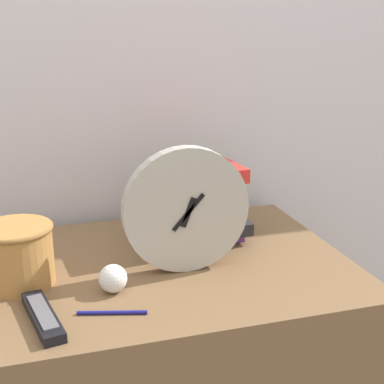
{
  "coord_description": "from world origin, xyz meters",
  "views": [
    {
      "loc": [
        -0.2,
        -0.81,
        1.26
      ],
      "look_at": [
        0.15,
        0.36,
        0.88
      ],
      "focal_mm": 50.0,
      "sensor_mm": 36.0,
      "label": 1
    }
  ],
  "objects_px": {
    "book_stack": "(197,203)",
    "tv_remote": "(43,316)",
    "crumpled_paper_ball": "(113,278)",
    "desk_clock": "(186,210)",
    "pen": "(112,313)",
    "basket": "(16,253)"
  },
  "relations": [
    {
      "from": "book_stack",
      "to": "pen",
      "type": "height_order",
      "value": "book_stack"
    },
    {
      "from": "desk_clock",
      "to": "pen",
      "type": "bearing_deg",
      "value": -141.37
    },
    {
      "from": "desk_clock",
      "to": "basket",
      "type": "distance_m",
      "value": 0.38
    },
    {
      "from": "crumpled_paper_ball",
      "to": "pen",
      "type": "xyz_separation_m",
      "value": [
        -0.02,
        -0.09,
        -0.03
      ]
    },
    {
      "from": "book_stack",
      "to": "tv_remote",
      "type": "distance_m",
      "value": 0.52
    },
    {
      "from": "tv_remote",
      "to": "desk_clock",
      "type": "bearing_deg",
      "value": 23.94
    },
    {
      "from": "book_stack",
      "to": "crumpled_paper_ball",
      "type": "distance_m",
      "value": 0.35
    },
    {
      "from": "tv_remote",
      "to": "pen",
      "type": "xyz_separation_m",
      "value": [
        0.13,
        -0.01,
        -0.01
      ]
    },
    {
      "from": "desk_clock",
      "to": "pen",
      "type": "relative_size",
      "value": 2.16
    },
    {
      "from": "desk_clock",
      "to": "basket",
      "type": "relative_size",
      "value": 1.74
    },
    {
      "from": "tv_remote",
      "to": "crumpled_paper_ball",
      "type": "bearing_deg",
      "value": 29.38
    },
    {
      "from": "desk_clock",
      "to": "basket",
      "type": "xyz_separation_m",
      "value": [
        -0.37,
        0.04,
        -0.07
      ]
    },
    {
      "from": "desk_clock",
      "to": "book_stack",
      "type": "height_order",
      "value": "desk_clock"
    },
    {
      "from": "crumpled_paper_ball",
      "to": "pen",
      "type": "bearing_deg",
      "value": -100.22
    },
    {
      "from": "pen",
      "to": "desk_clock",
      "type": "bearing_deg",
      "value": 38.63
    },
    {
      "from": "pen",
      "to": "tv_remote",
      "type": "bearing_deg",
      "value": 174.79
    },
    {
      "from": "basket",
      "to": "book_stack",
      "type": "bearing_deg",
      "value": 16.27
    },
    {
      "from": "book_stack",
      "to": "basket",
      "type": "height_order",
      "value": "book_stack"
    },
    {
      "from": "basket",
      "to": "tv_remote",
      "type": "relative_size",
      "value": 0.85
    },
    {
      "from": "tv_remote",
      "to": "crumpled_paper_ball",
      "type": "relative_size",
      "value": 3.23
    },
    {
      "from": "pen",
      "to": "book_stack",
      "type": "bearing_deg",
      "value": 49.87
    },
    {
      "from": "book_stack",
      "to": "crumpled_paper_ball",
      "type": "xyz_separation_m",
      "value": [
        -0.26,
        -0.23,
        -0.07
      ]
    }
  ]
}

